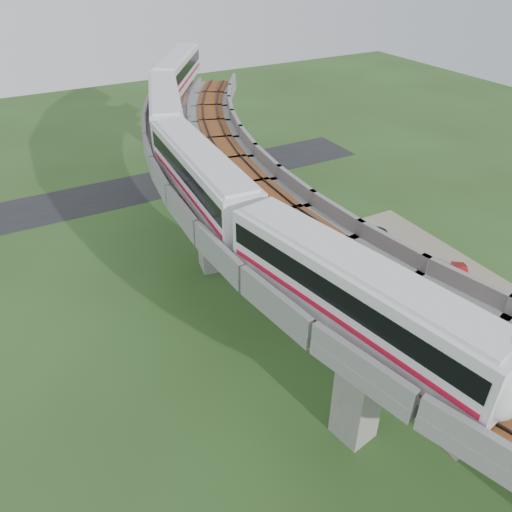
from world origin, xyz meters
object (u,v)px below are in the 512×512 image
object	(u,v)px
car_white	(501,361)
car_red	(460,274)
metro_train	(208,137)
car_dark	(372,235)

from	to	relation	value
car_white	car_red	xyz separation A→B (m)	(5.77, 9.00, 0.01)
metro_train	car_red	world-z (taller)	metro_train
metro_train	car_dark	world-z (taller)	metro_train
car_red	metro_train	bearing A→B (deg)	-176.73
car_dark	car_red	bearing A→B (deg)	177.24
metro_train	car_red	size ratio (longest dim) A/B	18.16
metro_train	car_dark	distance (m)	19.80
car_white	car_dark	xyz separation A→B (m)	(3.23, 18.00, 0.09)
car_red	car_dark	world-z (taller)	car_dark
car_white	car_dark	bearing A→B (deg)	42.24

